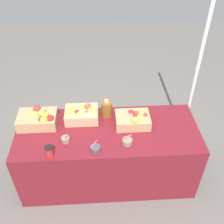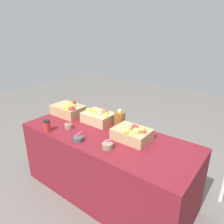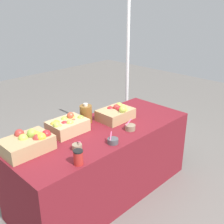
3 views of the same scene
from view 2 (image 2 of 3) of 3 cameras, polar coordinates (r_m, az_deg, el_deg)
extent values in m
plane|color=slate|center=(2.63, -1.48, -20.57)|extent=(10.00, 10.00, 0.00)
cube|color=maroon|center=(2.40, -1.56, -13.99)|extent=(1.90, 0.76, 0.74)
cube|color=tan|center=(2.75, -11.74, 0.49)|extent=(0.40, 0.27, 0.13)
sphere|color=gold|center=(2.65, -10.90, 1.17)|extent=(0.08, 0.08, 0.08)
sphere|color=#B2332D|center=(2.64, -12.04, 0.91)|extent=(0.08, 0.08, 0.08)
sphere|color=#B2332D|center=(2.79, -10.55, 2.45)|extent=(0.08, 0.08, 0.08)
sphere|color=#B2C64C|center=(2.66, -10.59, 1.21)|extent=(0.08, 0.08, 0.08)
sphere|color=red|center=(2.58, -10.78, 0.70)|extent=(0.08, 0.08, 0.08)
sphere|color=#99B742|center=(2.68, -11.10, 1.96)|extent=(0.08, 0.08, 0.08)
sphere|color=#D14C33|center=(2.72, -9.84, 1.11)|extent=(0.08, 0.08, 0.08)
sphere|color=#99B742|center=(2.62, -11.46, 0.56)|extent=(0.08, 0.08, 0.08)
sphere|color=gold|center=(2.61, -12.02, 0.92)|extent=(0.08, 0.08, 0.08)
sphere|color=red|center=(2.59, -10.69, 0.31)|extent=(0.08, 0.08, 0.08)
sphere|color=#B2C64C|center=(2.75, -11.93, 1.82)|extent=(0.08, 0.08, 0.08)
cube|color=tan|center=(2.48, -3.71, -1.50)|extent=(0.35, 0.26, 0.12)
sphere|color=#B2C64C|center=(2.42, -4.77, -0.69)|extent=(0.07, 0.07, 0.07)
sphere|color=gold|center=(2.55, -4.69, 0.26)|extent=(0.07, 0.07, 0.07)
sphere|color=#99B742|center=(2.52, -6.44, -0.11)|extent=(0.07, 0.07, 0.07)
sphere|color=#B2C64C|center=(2.53, -6.46, 0.35)|extent=(0.07, 0.07, 0.07)
sphere|color=#99B742|center=(2.50, -2.76, -0.15)|extent=(0.07, 0.07, 0.07)
sphere|color=#B2C64C|center=(2.44, -1.69, -0.39)|extent=(0.07, 0.07, 0.07)
sphere|color=red|center=(2.48, -4.78, -0.53)|extent=(0.07, 0.07, 0.07)
sphere|color=#D14C33|center=(2.44, -1.86, 0.04)|extent=(0.07, 0.07, 0.07)
sphere|color=gold|center=(2.56, -5.56, 0.38)|extent=(0.07, 0.07, 0.07)
sphere|color=#D14C33|center=(2.42, -3.05, -1.31)|extent=(0.07, 0.07, 0.07)
sphere|color=#99B742|center=(2.36, -1.71, -1.48)|extent=(0.07, 0.07, 0.07)
cube|color=tan|center=(2.11, 5.38, -6.00)|extent=(0.36, 0.26, 0.11)
sphere|color=#B2332D|center=(2.04, 8.51, -5.89)|extent=(0.08, 0.08, 0.08)
sphere|color=#B2C64C|center=(2.06, 8.02, -4.78)|extent=(0.08, 0.08, 0.08)
sphere|color=#B2C64C|center=(2.00, 4.17, -5.07)|extent=(0.08, 0.08, 0.08)
sphere|color=#B2332D|center=(2.08, 6.60, -4.61)|extent=(0.08, 0.08, 0.08)
sphere|color=#B2C64C|center=(2.00, 5.42, -6.02)|extent=(0.08, 0.08, 0.08)
sphere|color=#B2C64C|center=(2.01, 6.47, -5.29)|extent=(0.08, 0.08, 0.08)
sphere|color=red|center=(2.14, 6.13, -4.31)|extent=(0.08, 0.08, 0.08)
sphere|color=red|center=(2.05, 5.71, -5.17)|extent=(0.08, 0.08, 0.08)
cylinder|color=gray|center=(2.38, -11.66, -3.81)|extent=(0.08, 0.08, 0.05)
cylinder|color=#EA598C|center=(2.35, -11.60, -2.95)|extent=(0.04, 0.08, 0.04)
cylinder|color=#4C4C51|center=(2.10, -9.12, -7.21)|extent=(0.10, 0.10, 0.05)
cylinder|color=#EA598C|center=(2.10, -9.10, -5.86)|extent=(0.07, 0.05, 0.06)
cylinder|color=gray|center=(1.96, -1.23, -9.10)|extent=(0.10, 0.10, 0.05)
cylinder|color=#EA598C|center=(1.95, -0.91, -7.57)|extent=(0.09, 0.02, 0.05)
cylinder|color=brown|center=(2.35, 2.00, -1.96)|extent=(0.13, 0.13, 0.18)
cylinder|color=silver|center=(2.31, 2.03, 0.37)|extent=(0.04, 0.04, 0.02)
cylinder|color=red|center=(2.37, -17.13, -3.75)|extent=(0.07, 0.07, 0.11)
cylinder|color=black|center=(2.34, -17.29, -2.41)|extent=(0.08, 0.08, 0.01)
camera|label=1|loc=(1.64, -86.03, 35.72)|focal=42.14mm
camera|label=3|loc=(2.93, -60.45, 14.11)|focal=44.37mm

